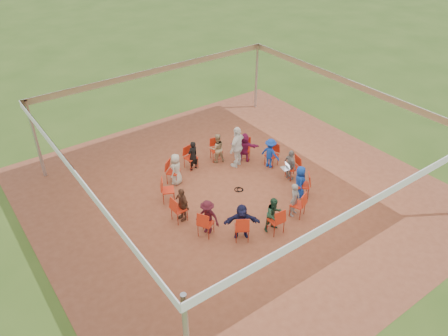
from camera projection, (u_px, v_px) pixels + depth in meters
ground at (235, 193)px, 15.17m from camera, size 80.00×80.00×0.00m
dirt_patch at (235, 193)px, 15.17m from camera, size 13.00×13.00×0.00m
tent at (236, 134)px, 13.87m from camera, size 10.33×10.33×3.00m
chair_0 at (293, 168)px, 15.72m from camera, size 0.52×0.50×0.90m
chair_1 at (272, 155)px, 16.44m from camera, size 0.54×0.53×0.90m
chair_2 at (245, 149)px, 16.81m from camera, size 0.61×0.61×0.90m
chair_3 at (216, 150)px, 16.75m from camera, size 0.54×0.55×0.90m
chair_4 at (191, 158)px, 16.28m from camera, size 0.48×0.50×0.90m
chair_5 at (173, 172)px, 15.49m from camera, size 0.60×0.60×0.90m
chair_6 at (168, 190)px, 14.57m from camera, size 0.58×0.57×0.90m
chair_7 at (179, 209)px, 13.74m from camera, size 0.46×0.44×0.90m
chair_8 at (206, 223)px, 13.17m from camera, size 0.59×0.58×0.90m
chair_9 at (242, 227)px, 13.01m from camera, size 0.59×0.60×0.90m
chair_10 at (276, 220)px, 13.29m from camera, size 0.45×0.47×0.90m
chair_11 at (298, 204)px, 13.94m from camera, size 0.56×0.57×0.90m
chair_12 at (303, 185)px, 14.81m from camera, size 0.61×0.60×0.90m
person_seated_0 at (290, 165)px, 15.59m from camera, size 0.49×0.75×1.18m
person_seated_1 at (270, 153)px, 16.28m from camera, size 0.57×0.84×1.18m
person_seated_2 at (244, 147)px, 16.63m from camera, size 1.05×1.07×1.18m
person_seated_3 at (217, 148)px, 16.58m from camera, size 0.65×0.49×1.18m
person_seated_4 at (193, 156)px, 16.13m from camera, size 0.47×0.35×1.18m
person_seated_5 at (176, 169)px, 15.38m from camera, size 0.65×0.60×1.18m
person_seated_6 at (182, 204)px, 13.72m from camera, size 0.38×0.70×1.18m
person_seated_7 at (207, 217)px, 13.19m from camera, size 0.71×0.85×1.18m
person_seated_8 at (242, 221)px, 13.03m from camera, size 1.14×0.93×1.18m
person_seated_9 at (274, 214)px, 13.29m from camera, size 0.60×0.38×1.18m
person_seated_10 at (295, 200)px, 13.91m from camera, size 0.51×0.43×1.18m
person_seated_11 at (300, 182)px, 14.74m from camera, size 0.61×0.65×1.18m
standing_person at (237, 147)px, 16.21m from camera, size 1.08×0.82×1.65m
cable_coil at (239, 190)px, 15.33m from camera, size 0.36×0.36×0.03m
laptop at (286, 167)px, 15.56m from camera, size 0.31×0.36×0.22m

